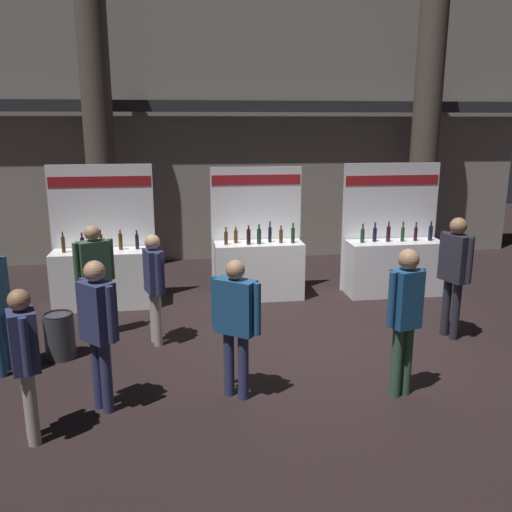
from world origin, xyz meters
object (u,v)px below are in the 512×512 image
object	(u,v)px
exhibitor_booth_1	(258,265)
visitor_0	(95,271)
visitor_2	(154,281)
visitor_6	(98,323)
visitor_1	(405,311)
visitor_4	(25,355)
exhibitor_booth_2	(393,262)
trash_bin	(60,336)
exhibitor_booth_0	(104,272)
visitor_3	(236,317)
visitor_7	(455,266)

from	to	relation	value
exhibitor_booth_1	visitor_0	world-z (taller)	exhibitor_booth_1
visitor_0	visitor_2	world-z (taller)	visitor_0
visitor_2	visitor_6	xyz separation A→B (m)	(-0.51, -1.79, 0.08)
visitor_1	visitor_6	world-z (taller)	visitor_1
visitor_1	visitor_4	bearing A→B (deg)	-11.49
exhibitor_booth_2	visitor_1	distance (m)	4.00
trash_bin	visitor_2	bearing A→B (deg)	13.80
visitor_2	exhibitor_booth_2	bearing A→B (deg)	94.95
exhibitor_booth_0	visitor_3	bearing A→B (deg)	-61.42
visitor_0	visitor_3	distance (m)	2.81
exhibitor_booth_2	visitor_0	size ratio (longest dim) A/B	1.42
exhibitor_booth_0	visitor_2	distance (m)	2.08
visitor_6	visitor_0	bearing A→B (deg)	145.54
visitor_1	visitor_4	xyz separation A→B (m)	(-4.01, -0.39, -0.11)
visitor_4	visitor_6	distance (m)	0.82
trash_bin	visitor_1	distance (m)	4.51
visitor_0	visitor_4	size ratio (longest dim) A/B	1.06
exhibitor_booth_2	visitor_7	size ratio (longest dim) A/B	1.33
visitor_2	visitor_7	distance (m)	4.31
trash_bin	visitor_7	distance (m)	5.62
exhibitor_booth_1	visitor_3	xyz separation A→B (m)	(-0.79, -3.63, 0.38)
visitor_7	exhibitor_booth_2	bearing A→B (deg)	163.58
trash_bin	visitor_0	xyz separation A→B (m)	(0.40, 0.72, 0.69)
exhibitor_booth_2	trash_bin	xyz separation A→B (m)	(-5.53, -2.11, -0.29)
visitor_0	visitor_7	bearing A→B (deg)	144.56
exhibitor_booth_2	visitor_2	xyz separation A→B (m)	(-4.26, -1.80, 0.34)
exhibitor_booth_1	visitor_7	distance (m)	3.44
exhibitor_booth_1	visitor_6	size ratio (longest dim) A/B	1.37
visitor_4	visitor_3	bearing A→B (deg)	-93.52
exhibitor_booth_1	visitor_2	world-z (taller)	exhibitor_booth_1
visitor_3	visitor_0	bearing A→B (deg)	-12.55
visitor_3	visitor_6	xyz separation A→B (m)	(-1.49, -0.08, 0.04)
exhibitor_booth_2	visitor_4	size ratio (longest dim) A/B	1.50
trash_bin	visitor_2	distance (m)	1.45
exhibitor_booth_1	visitor_2	xyz separation A→B (m)	(-1.76, -1.92, 0.33)
visitor_2	visitor_3	size ratio (longest dim) A/B	0.98
exhibitor_booth_2	visitor_0	world-z (taller)	exhibitor_booth_2
visitor_2	visitor_4	xyz separation A→B (m)	(-1.13, -2.32, -0.01)
trash_bin	visitor_3	world-z (taller)	visitor_3
exhibitor_booth_2	visitor_2	bearing A→B (deg)	-157.10
visitor_2	visitor_6	size ratio (longest dim) A/B	0.94
exhibitor_booth_1	exhibitor_booth_0	bearing A→B (deg)	-177.78
exhibitor_booth_0	visitor_3	world-z (taller)	exhibitor_booth_0
exhibitor_booth_2	visitor_2	distance (m)	4.64
trash_bin	visitor_6	xyz separation A→B (m)	(0.76, -1.48, 0.71)
visitor_1	visitor_6	bearing A→B (deg)	-19.39
trash_bin	visitor_4	bearing A→B (deg)	-86.09
visitor_7	visitor_3	bearing A→B (deg)	-85.17
visitor_7	visitor_1	bearing A→B (deg)	-59.33
visitor_3	visitor_4	xyz separation A→B (m)	(-2.11, -0.61, -0.06)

